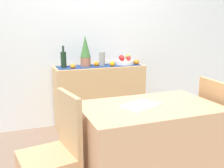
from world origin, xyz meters
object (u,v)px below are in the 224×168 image
Objects in this scene: sideboard_console at (100,97)px; ceramic_vase at (102,59)px; wine_bottle at (63,59)px; chair_by_corner at (223,143)px; open_book at (141,105)px; dining_table at (149,147)px; potted_plant at (85,51)px; fruit_bowl at (125,62)px.

ceramic_vase is (0.04, 0.00, 0.52)m from sideboard_console.
wine_bottle is 0.32× the size of chair_by_corner.
wine_bottle is 1.57m from open_book.
open_book is (-0.08, 0.00, 0.38)m from dining_table.
ceramic_vase is 0.68× the size of open_book.
potted_plant is 1.96m from chair_by_corner.
wine_bottle reaches higher than sideboard_console.
dining_table is at bearing -93.61° from ceramic_vase.
dining_table is at bearing -179.86° from chair_by_corner.
open_book is (0.35, -1.51, -0.22)m from wine_bottle.
dining_table is 4.03× the size of open_book.
ceramic_vase reaches higher than dining_table.
wine_bottle is at bearing 129.79° from chair_by_corner.
dining_table is (0.43, -1.51, -0.60)m from wine_bottle.
potted_plant reaches higher than sideboard_console.
fruit_bowl is 1.66m from dining_table.
ceramic_vase is 1.62m from dining_table.
potted_plant is at bearing 180.00° from sideboard_console.
wine_bottle reaches higher than chair_by_corner.
dining_table is (-0.05, -1.51, -0.06)m from sideboard_console.
sideboard_console is at bearing 87.92° from dining_table.
sideboard_console reaches higher than dining_table.
ceramic_vase is at bearing 86.39° from dining_table.
chair_by_corner is at bearing -64.08° from ceramic_vase.
fruit_bowl is 0.90× the size of wine_bottle.
fruit_bowl is 0.34m from ceramic_vase.
chair_by_corner reaches higher than dining_table.
chair_by_corner is (0.91, 0.00, -0.48)m from open_book.
potted_plant is (-0.23, 0.00, 0.11)m from ceramic_vase.
fruit_bowl reaches higher than sideboard_console.
wine_bottle is 0.52m from ceramic_vase.
potted_plant is at bearing 95.16° from dining_table.
potted_plant is at bearing 69.69° from open_book.
sideboard_console is 0.60m from fruit_bowl.
potted_plant is (-0.57, 0.00, 0.17)m from fruit_bowl.
sideboard_console is 1.35× the size of chair_by_corner.
fruit_bowl is 0.23× the size of dining_table.
ceramic_vase is 0.17× the size of dining_table.
dining_table is (-0.43, -1.51, -0.52)m from fruit_bowl.
wine_bottle is 0.25× the size of dining_table.
sideboard_console is at bearing 180.00° from fruit_bowl.
chair_by_corner is at bearing 0.14° from dining_table.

